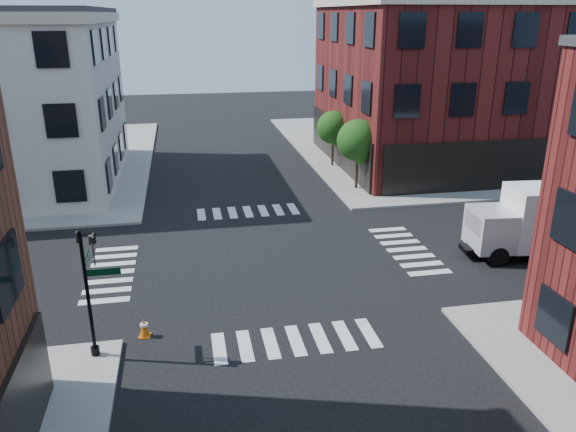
% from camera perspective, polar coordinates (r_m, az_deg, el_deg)
% --- Properties ---
extents(ground, '(120.00, 120.00, 0.00)m').
position_cam_1_polar(ground, '(26.42, -2.25, -4.53)').
color(ground, black).
rests_on(ground, ground).
extents(sidewalk_ne, '(30.00, 30.00, 0.15)m').
position_cam_1_polar(sidewalk_ne, '(52.20, 17.60, 6.96)').
color(sidewalk_ne, gray).
rests_on(sidewalk_ne, ground).
extents(building_ne, '(25.00, 16.00, 12.00)m').
position_cam_1_polar(building_ne, '(46.73, 20.68, 12.60)').
color(building_ne, '#3F100F').
rests_on(building_ne, ground).
extents(tree_near, '(2.69, 2.69, 4.49)m').
position_cam_1_polar(tree_near, '(36.38, 7.21, 7.41)').
color(tree_near, black).
rests_on(tree_near, ground).
extents(tree_far, '(2.43, 2.43, 4.07)m').
position_cam_1_polar(tree_far, '(42.06, 4.70, 8.78)').
color(tree_far, black).
rests_on(tree_far, ground).
extents(signal_pole, '(1.29, 1.24, 4.60)m').
position_cam_1_polar(signal_pole, '(19.20, -19.55, -6.14)').
color(signal_pole, black).
rests_on(signal_pole, ground).
extents(box_truck, '(7.63, 2.91, 3.38)m').
position_cam_1_polar(box_truck, '(29.12, 25.16, -0.39)').
color(box_truck, white).
rests_on(box_truck, ground).
extents(traffic_cone, '(0.45, 0.45, 0.73)m').
position_cam_1_polar(traffic_cone, '(21.03, -14.39, -10.94)').
color(traffic_cone, orange).
rests_on(traffic_cone, ground).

